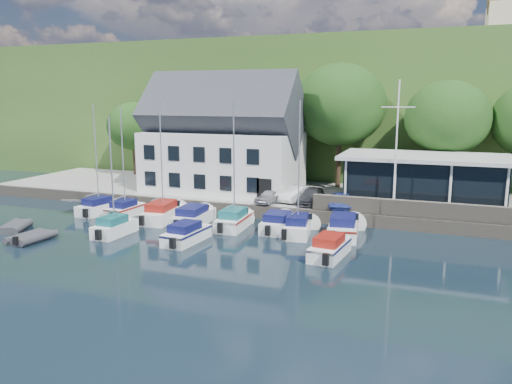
% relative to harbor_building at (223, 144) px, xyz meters
% --- Properties ---
extents(ground, '(180.00, 180.00, 0.00)m').
position_rel_harbor_building_xyz_m(ground, '(7.00, -16.50, -5.35)').
color(ground, black).
rests_on(ground, ground).
extents(quay, '(60.00, 13.00, 1.00)m').
position_rel_harbor_building_xyz_m(quay, '(7.00, 1.00, -4.85)').
color(quay, gray).
rests_on(quay, ground).
extents(quay_face, '(60.00, 0.30, 1.00)m').
position_rel_harbor_building_xyz_m(quay_face, '(7.00, -5.50, -4.85)').
color(quay_face, '#675F52').
rests_on(quay_face, ground).
extents(hillside, '(160.00, 75.00, 16.00)m').
position_rel_harbor_building_xyz_m(hillside, '(7.00, 45.50, 2.65)').
color(hillside, '#2D481B').
rests_on(hillside, ground).
extents(field_patch, '(50.00, 30.00, 0.30)m').
position_rel_harbor_building_xyz_m(field_patch, '(15.00, 53.50, 10.80)').
color(field_patch, '#586130').
rests_on(field_patch, hillside).
extents(harbor_building, '(14.40, 8.20, 8.70)m').
position_rel_harbor_building_xyz_m(harbor_building, '(0.00, 0.00, 0.00)').
color(harbor_building, silver).
rests_on(harbor_building, quay).
extents(club_pavilion, '(13.20, 7.20, 4.10)m').
position_rel_harbor_building_xyz_m(club_pavilion, '(18.00, -0.50, -2.30)').
color(club_pavilion, black).
rests_on(club_pavilion, quay).
extents(seawall, '(18.00, 0.50, 1.20)m').
position_rel_harbor_building_xyz_m(seawall, '(19.00, -5.10, -3.75)').
color(seawall, '#675F52').
rests_on(seawall, quay).
extents(gangway, '(1.20, 6.00, 1.40)m').
position_rel_harbor_building_xyz_m(gangway, '(-9.50, -7.50, -5.35)').
color(gangway, silver).
rests_on(gangway, ground).
extents(car_silver, '(2.15, 3.60, 1.15)m').
position_rel_harbor_building_xyz_m(car_silver, '(6.05, -4.08, -3.78)').
color(car_silver, '#AFAFB4').
rests_on(car_silver, quay).
extents(car_white, '(2.32, 4.11, 1.28)m').
position_rel_harbor_building_xyz_m(car_white, '(7.92, -2.64, -3.71)').
color(car_white, silver).
rests_on(car_white, quay).
extents(car_dgrey, '(1.89, 4.34, 1.24)m').
position_rel_harbor_building_xyz_m(car_dgrey, '(9.33, -3.14, -3.73)').
color(car_dgrey, '#303035').
rests_on(car_dgrey, quay).
extents(car_blue, '(1.80, 3.69, 1.21)m').
position_rel_harbor_building_xyz_m(car_blue, '(12.00, -3.78, -3.74)').
color(car_blue, '#32469B').
rests_on(car_blue, quay).
extents(flagpole, '(2.39, 0.20, 9.96)m').
position_rel_harbor_building_xyz_m(flagpole, '(16.03, -4.44, 0.63)').
color(flagpole, silver).
rests_on(flagpole, quay).
extents(tree_0, '(5.97, 5.97, 8.16)m').
position_rel_harbor_building_xyz_m(tree_0, '(-13.39, 5.41, -0.27)').
color(tree_0, '#163510').
rests_on(tree_0, quay).
extents(tree_1, '(6.93, 6.93, 9.48)m').
position_rel_harbor_building_xyz_m(tree_1, '(-4.52, 5.00, 0.39)').
color(tree_1, '#163510').
rests_on(tree_1, quay).
extents(tree_2, '(8.25, 8.25, 11.27)m').
position_rel_harbor_building_xyz_m(tree_2, '(3.23, 5.11, 1.29)').
color(tree_2, '#163510').
rests_on(tree_2, quay).
extents(tree_3, '(8.72, 8.72, 11.91)m').
position_rel_harbor_building_xyz_m(tree_3, '(9.90, 5.27, 1.61)').
color(tree_3, '#163510').
rests_on(tree_3, quay).
extents(tree_4, '(7.46, 7.46, 10.20)m').
position_rel_harbor_building_xyz_m(tree_4, '(19.55, 5.17, 0.75)').
color(tree_4, '#163510').
rests_on(tree_4, quay).
extents(boat_r1_0, '(2.65, 5.93, 8.85)m').
position_rel_harbor_building_xyz_m(boat_r1_0, '(-7.57, -8.82, -0.93)').
color(boat_r1_0, white).
rests_on(boat_r1_0, ground).
extents(boat_r1_1, '(2.12, 5.27, 8.30)m').
position_rel_harbor_building_xyz_m(boat_r1_1, '(-5.07, -8.66, -1.20)').
color(boat_r1_1, white).
rests_on(boat_r1_1, ground).
extents(boat_r1_2, '(2.81, 7.17, 9.52)m').
position_rel_harbor_building_xyz_m(boat_r1_2, '(-1.29, -8.96, -0.59)').
color(boat_r1_2, white).
rests_on(boat_r1_2, ground).
extents(boat_r1_3, '(2.36, 6.68, 1.48)m').
position_rel_harbor_building_xyz_m(boat_r1_3, '(1.55, -9.22, -4.61)').
color(boat_r1_3, white).
rests_on(boat_r1_3, ground).
extents(boat_r1_4, '(2.22, 6.25, 9.22)m').
position_rel_harbor_building_xyz_m(boat_r1_4, '(4.93, -9.14, -0.74)').
color(boat_r1_4, white).
rests_on(boat_r1_4, ground).
extents(boat_r1_5, '(2.34, 5.62, 1.44)m').
position_rel_harbor_building_xyz_m(boat_r1_5, '(8.28, -8.79, -4.63)').
color(boat_r1_5, white).
rests_on(boat_r1_5, ground).
extents(boat_r1_6, '(2.75, 6.04, 9.11)m').
position_rel_harbor_building_xyz_m(boat_r1_6, '(9.93, -9.30, -0.80)').
color(boat_r1_6, white).
rests_on(boat_r1_6, ground).
extents(boat_r1_7, '(2.94, 6.75, 1.58)m').
position_rel_harbor_building_xyz_m(boat_r1_7, '(13.05, -8.52, -4.56)').
color(boat_r1_7, white).
rests_on(boat_r1_7, ground).
extents(boat_r2_1, '(1.97, 5.23, 8.84)m').
position_rel_harbor_building_xyz_m(boat_r2_1, '(-2.29, -13.96, -0.93)').
color(boat_r2_1, white).
rests_on(boat_r2_1, ground).
extents(boat_r2_2, '(2.29, 5.87, 1.41)m').
position_rel_harbor_building_xyz_m(boat_r2_2, '(3.32, -13.70, -4.65)').
color(boat_r2_2, white).
rests_on(boat_r2_2, ground).
extents(boat_r2_4, '(2.42, 5.80, 1.44)m').
position_rel_harbor_building_xyz_m(boat_r2_4, '(13.12, -13.54, -4.63)').
color(boat_r2_4, white).
rests_on(boat_r2_4, ground).
extents(dinghy_0, '(2.95, 3.60, 0.73)m').
position_rel_harbor_building_xyz_m(dinghy_0, '(-10.03, -15.32, -4.99)').
color(dinghy_0, '#333437').
rests_on(dinghy_0, ground).
extents(dinghy_1, '(2.18, 3.33, 0.74)m').
position_rel_harbor_building_xyz_m(dinghy_1, '(-6.68, -17.26, -4.98)').
color(dinghy_1, '#333437').
rests_on(dinghy_1, ground).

